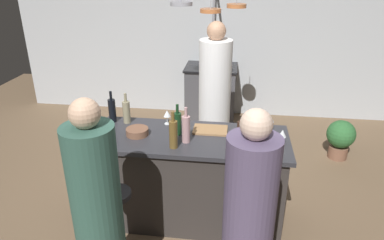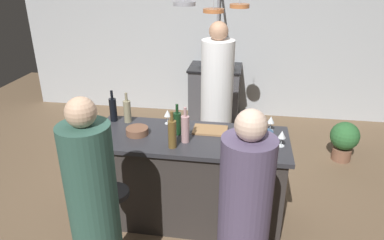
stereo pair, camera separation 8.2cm
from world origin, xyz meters
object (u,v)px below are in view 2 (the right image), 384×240
stove_range (215,94)px  pepper_mill (239,133)px  wine_bottle_white (127,111)px  mixing_bowl_blue (264,135)px  bar_stool_left (116,221)px  wine_glass_by_chef (282,135)px  mixing_bowl_wooden (137,131)px  wine_bottle_rose (185,129)px  wine_bottle_red (177,123)px  wine_bottle_dark (113,109)px  wine_glass_near_left_guest (271,120)px  chef (217,103)px  guest_left (95,214)px  wine_bottle_amber (172,134)px  potted_plant (344,139)px  guest_right (243,230)px  wine_glass_near_right_guest (168,114)px  cutting_board (210,130)px  bar_stool_right (247,236)px

stove_range → pepper_mill: size_ratio=4.24×
wine_bottle_white → mixing_bowl_blue: (1.33, -0.17, -0.08)m
pepper_mill → bar_stool_left: bearing=-150.6°
wine_glass_by_chef → mixing_bowl_wooden: bearing=178.6°
bar_stool_left → wine_bottle_rose: (0.50, 0.52, 0.65)m
wine_bottle_white → wine_bottle_red: bearing=-19.8°
wine_bottle_rose → wine_glass_by_chef: wine_bottle_rose is taller
wine_bottle_dark → stove_range: bearing=70.0°
pepper_mill → wine_glass_near_left_guest: bearing=48.3°
chef → bar_stool_left: bearing=-111.5°
chef → mixing_bowl_wooden: bearing=-119.9°
wine_bottle_dark → wine_glass_by_chef: size_ratio=2.17×
wine_bottle_red → wine_glass_near_left_guest: wine_bottle_red is taller
guest_left → wine_glass_by_chef: (1.31, 0.94, 0.26)m
stove_range → wine_bottle_dark: wine_bottle_dark is taller
stove_range → wine_bottle_rose: bearing=-90.4°
wine_glass_by_chef → wine_glass_near_left_guest: 0.31m
bar_stool_left → wine_bottle_dark: 1.11m
pepper_mill → wine_glass_by_chef: bearing=3.1°
wine_bottle_amber → wine_glass_by_chef: wine_bottle_amber is taller
potted_plant → wine_glass_near_left_guest: bearing=-131.1°
guest_right → potted_plant: size_ratio=3.07×
wine_glass_near_right_guest → mixing_bowl_blue: bearing=-11.1°
wine_bottle_white → wine_glass_near_left_guest: bearing=0.5°
stove_range → cutting_board: size_ratio=2.78×
wine_bottle_rose → wine_glass_by_chef: 0.83m
bar_stool_left → pepper_mill: 1.27m
potted_plant → wine_bottle_rose: 2.46m
stove_range → wine_glass_by_chef: bearing=-72.1°
wine_bottle_rose → wine_bottle_dark: 0.86m
guest_right → wine_bottle_amber: guest_right is taller
bar_stool_left → wine_bottle_rose: wine_bottle_rose is taller
potted_plant → bar_stool_left: bearing=-138.1°
potted_plant → mixing_bowl_wooden: 2.75m
stove_range → wine_bottle_white: 2.38m
stove_range → mixing_bowl_blue: 2.52m
stove_range → cutting_board: cutting_board is taller
pepper_mill → guest_right: bearing=-85.2°
wine_bottle_white → wine_bottle_rose: 0.72m
wine_bottle_red → wine_glass_by_chef: (0.93, -0.09, -0.01)m
wine_glass_near_right_guest → wine_glass_by_chef: bearing=-15.9°
wine_bottle_red → guest_right: bearing=-58.0°
wine_bottle_red → mixing_bowl_blue: wine_bottle_red is taller
guest_left → wine_bottle_rose: bearing=61.5°
guest_left → guest_right: size_ratio=1.01×
chef → wine_glass_by_chef: size_ratio=12.16×
wine_bottle_amber → mixing_bowl_blue: bearing=20.2°
cutting_board → bar_stool_right: bearing=-63.2°
wine_glass_near_left_guest → wine_bottle_white: bearing=-179.5°
wine_bottle_dark → mixing_bowl_blue: size_ratio=2.04×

